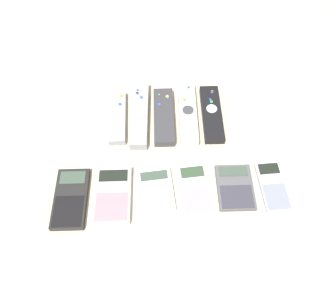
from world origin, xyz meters
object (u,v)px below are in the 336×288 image
Objects in this scene: remote_0 at (118,118)px; calculator_4 at (235,187)px; remote_3 at (188,113)px; calculator_0 at (71,198)px; calculator_5 at (273,186)px; remote_4 at (212,114)px; calculator_2 at (156,190)px; calculator_1 at (113,195)px; calculator_3 at (195,189)px; remote_1 at (140,115)px; remote_2 at (164,116)px.

remote_0 is 1.40× the size of calculator_4.
remote_3 is 0.38m from calculator_0.
remote_4 is at bearing 116.63° from calculator_5.
calculator_2 is at bearing 177.49° from calculator_5.
calculator_2 is at bearing -179.04° from calculator_4.
remote_3 is at bearing 50.62° from calculator_1.
remote_4 reaches higher than calculator_3.
remote_4 is (0.26, -0.00, 0.00)m from remote_0.
remote_0 reaches higher than calculator_3.
calculator_1 is at bearing -177.37° from calculator_4.
remote_1 reaches higher than calculator_2.
remote_0 is at bearing 179.41° from remote_2.
calculator_3 is (-0.00, -0.23, -0.01)m from remote_3.
remote_0 is 1.48× the size of calculator_2.
remote_1 is at bearing 56.47° from calculator_0.
remote_0 is 0.13m from remote_2.
remote_4 is 0.35m from calculator_1.
calculator_4 is at bearing 177.42° from calculator_5.
calculator_0 is 1.14× the size of calculator_3.
calculator_1 is (-0.01, -0.23, -0.00)m from remote_0.
remote_3 is at bearing 6.22° from remote_2.
remote_4 is (0.07, -0.00, -0.00)m from remote_3.
remote_2 is at bearing -4.13° from remote_1.
remote_4 is (0.13, 0.00, -0.00)m from remote_2.
remote_1 is at bearing 94.67° from calculator_2.
remote_4 is 0.26m from calculator_5.
calculator_0 is at bearing -177.15° from calculator_1.
calculator_2 is 0.85× the size of calculator_3.
remote_0 is at bearing 147.54° from calculator_5.
remote_2 is at bearing 127.93° from calculator_4.
calculator_0 is 0.49m from calculator_5.
calculator_4 is at bearing -80.99° from remote_4.
remote_2 is 1.21× the size of calculator_0.
remote_3 is 0.23m from calculator_3.
remote_2 is at bearing 46.10° from calculator_0.
remote_2 reaches higher than calculator_1.
calculator_5 is (0.25, -0.23, -0.01)m from remote_2.
calculator_2 is (-0.03, -0.22, -0.01)m from remote_2.
remote_2 is at bearing -2.00° from remote_0.
calculator_1 reaches higher than calculator_2.
calculator_3 is at bearing 3.17° from calculator_1.
calculator_1 reaches higher than calculator_4.
calculator_5 is (0.49, 0.00, -0.00)m from calculator_0.
remote_1 reaches higher than calculator_3.
calculator_1 is 1.08× the size of calculator_5.
calculator_5 is at bearing -32.87° from remote_1.
calculator_5 is (0.12, -0.23, -0.00)m from remote_4.
calculator_0 is at bearing 177.70° from calculator_3.
remote_1 reaches higher than calculator_1.
remote_1 reaches higher than calculator_5.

